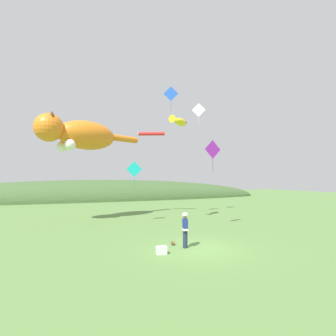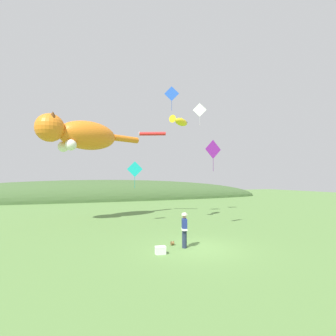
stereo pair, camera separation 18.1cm
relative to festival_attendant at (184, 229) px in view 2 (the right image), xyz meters
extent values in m
plane|color=#5B8442|center=(0.55, -0.31, -0.95)|extent=(120.00, 120.00, 0.00)
ellipsoid|color=#426033|center=(0.55, 33.53, -0.95)|extent=(62.24, 10.86, 6.75)
cylinder|color=#232D47|center=(0.00, 0.00, -0.51)|extent=(0.24, 0.24, 0.88)
cube|color=navy|center=(0.00, 0.00, 0.23)|extent=(0.35, 0.45, 0.60)
cube|color=white|center=(0.00, 0.00, -0.01)|extent=(0.37, 0.48, 0.10)
sphere|color=tan|center=(0.00, 0.00, 0.64)|extent=(0.20, 0.20, 0.20)
cylinder|color=beige|center=(0.00, 0.00, 0.73)|extent=(0.30, 0.30, 0.09)
cylinder|color=beige|center=(0.00, 0.00, 0.79)|extent=(0.20, 0.20, 0.07)
cylinder|color=olive|center=(-0.37, 0.73, -0.85)|extent=(0.13, 0.16, 0.16)
cylinder|color=brown|center=(-0.43, 0.73, -0.85)|extent=(0.01, 0.22, 0.22)
cylinder|color=brown|center=(-0.30, 0.73, -0.85)|extent=(0.01, 0.22, 0.22)
cube|color=white|center=(-1.51, -0.58, -0.80)|extent=(0.52, 0.38, 0.30)
cube|color=white|center=(-1.51, -0.58, -0.62)|extent=(0.53, 0.39, 0.06)
ellipsoid|color=orange|center=(-3.94, 11.13, 6.30)|extent=(5.81, 4.47, 2.46)
ellipsoid|color=white|center=(-4.17, 11.04, 5.86)|extent=(3.67, 2.66, 1.35)
sphere|color=orange|center=(-6.89, 9.91, 6.54)|extent=(2.21, 2.21, 2.21)
cone|color=#522A0A|center=(-6.66, 9.35, 7.35)|extent=(1.03, 1.03, 0.74)
cone|color=#522A0A|center=(-7.12, 10.47, 7.35)|extent=(1.03, 1.03, 0.74)
sphere|color=white|center=(-5.33, 9.75, 5.25)|extent=(0.89, 0.89, 0.89)
sphere|color=white|center=(-5.90, 11.13, 5.25)|extent=(0.89, 0.89, 0.89)
cylinder|color=orange|center=(-0.31, 12.64, 6.42)|extent=(2.72, 1.58, 0.59)
ellipsoid|color=yellow|center=(3.41, 7.88, 7.40)|extent=(1.81, 1.60, 0.62)
cone|color=yellow|center=(2.47, 7.17, 7.40)|extent=(0.83, 0.84, 0.62)
cone|color=yellow|center=(3.45, 7.91, 7.66)|extent=(0.41, 0.41, 0.29)
sphere|color=black|center=(4.00, 8.06, 7.45)|extent=(0.15, 0.15, 0.15)
cylinder|color=red|center=(2.38, 12.61, 7.10)|extent=(2.57, 1.39, 0.36)
torus|color=white|center=(1.17, 13.14, 7.10)|extent=(0.23, 0.43, 0.44)
cube|color=white|center=(6.89, 11.02, 9.57)|extent=(1.21, 0.70, 1.39)
cylinder|color=black|center=(6.89, 11.03, 9.57)|extent=(0.81, 0.48, 0.02)
cube|color=#A9A9A9|center=(6.89, 11.02, 8.42)|extent=(0.03, 0.02, 0.90)
cube|color=#19BFBF|center=(-0.50, 8.31, 3.35)|extent=(1.25, 0.25, 1.27)
cylinder|color=black|center=(-0.50, 8.32, 3.35)|extent=(0.84, 0.17, 0.02)
cube|color=#118585|center=(-0.50, 8.31, 2.27)|extent=(0.03, 0.01, 0.90)
cube|color=blue|center=(3.27, 9.69, 10.39)|extent=(1.25, 0.59, 1.37)
cylinder|color=black|center=(3.27, 9.70, 10.39)|extent=(0.84, 0.40, 0.02)
cube|color=#1A3E97|center=(3.27, 9.69, 9.25)|extent=(0.03, 0.02, 0.90)
cube|color=purple|center=(4.27, 4.19, 4.71)|extent=(1.38, 0.14, 1.38)
cylinder|color=black|center=(4.27, 4.20, 4.71)|extent=(0.93, 0.10, 0.02)
cube|color=#6B1A7C|center=(4.27, 4.19, 3.57)|extent=(0.03, 0.01, 0.90)
camera|label=1|loc=(-5.88, -12.16, 2.55)|focal=28.00mm
camera|label=2|loc=(-5.71, -12.23, 2.55)|focal=28.00mm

